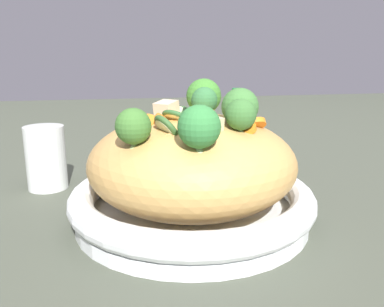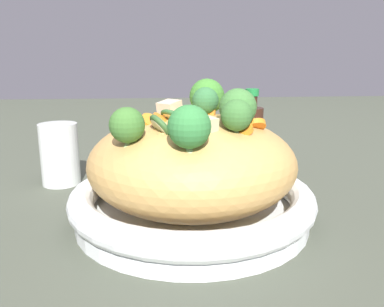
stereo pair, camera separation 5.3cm
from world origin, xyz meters
name	(u,v)px [view 1 (the left image)]	position (x,y,z in m)	size (l,w,h in m)	color
ground_plane	(192,220)	(0.00, 0.00, 0.00)	(3.00, 3.00, 0.00)	#44493C
serving_bowl	(192,202)	(0.00, 0.00, 0.03)	(0.33, 0.33, 0.05)	white
noodle_heap	(192,163)	(0.00, 0.00, 0.08)	(0.28, 0.28, 0.13)	tan
broccoli_florets	(209,111)	(-0.01, 0.04, 0.16)	(0.19, 0.21, 0.08)	#98BD77
carrot_coins	(209,122)	(-0.02, 0.02, 0.14)	(0.16, 0.10, 0.04)	orange
zucchini_slices	(173,119)	(0.02, -0.03, 0.14)	(0.08, 0.20, 0.04)	beige
chicken_chunks	(184,117)	(0.01, 0.01, 0.15)	(0.07, 0.15, 0.03)	beige
soy_sauce_bottle	(237,137)	(-0.13, -0.22, 0.07)	(0.04, 0.04, 0.16)	#381E14
drinking_glass	(46,158)	(0.22, -0.18, 0.05)	(0.07, 0.07, 0.11)	silver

